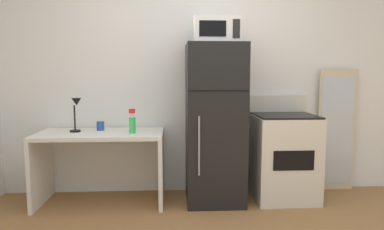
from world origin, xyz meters
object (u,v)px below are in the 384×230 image
(refrigerator, at_px, (215,124))
(leaning_mirror, at_px, (336,130))
(desk_lamp, at_px, (76,109))
(coffee_mug, at_px, (100,126))
(desk, at_px, (101,153))
(spray_bottle, at_px, (132,123))
(microwave, at_px, (216,31))
(oven_range, at_px, (284,156))

(refrigerator, height_order, leaning_mirror, refrigerator)
(desk_lamp, relative_size, refrigerator, 0.21)
(coffee_mug, bearing_deg, refrigerator, -5.65)
(coffee_mug, relative_size, leaning_mirror, 0.07)
(coffee_mug, relative_size, refrigerator, 0.06)
(desk_lamp, bearing_deg, desk, -5.95)
(spray_bottle, height_order, microwave, microwave)
(leaning_mirror, bearing_deg, oven_range, -159.78)
(microwave, bearing_deg, oven_range, 2.66)
(spray_bottle, relative_size, leaning_mirror, 0.18)
(desk, distance_m, spray_bottle, 0.47)
(desk, height_order, spray_bottle, spray_bottle)
(refrigerator, xyz_separation_m, leaning_mirror, (1.45, 0.27, -0.13))
(desk, xyz_separation_m, refrigerator, (1.19, 0.00, 0.29))
(oven_range, distance_m, leaning_mirror, 0.77)
(refrigerator, bearing_deg, desk_lamp, 179.15)
(coffee_mug, height_order, leaning_mirror, leaning_mirror)
(desk, bearing_deg, refrigerator, 0.21)
(coffee_mug, height_order, refrigerator, refrigerator)
(coffee_mug, bearing_deg, desk_lamp, -155.95)
(desk_lamp, bearing_deg, oven_range, -0.19)
(desk_lamp, xyz_separation_m, coffee_mug, (0.22, 0.10, -0.19))
(spray_bottle, xyz_separation_m, microwave, (0.85, 0.05, 0.93))
(desk, distance_m, leaning_mirror, 2.66)
(oven_range, bearing_deg, desk, -179.46)
(desk, xyz_separation_m, coffee_mug, (-0.02, 0.12, 0.26))
(desk, bearing_deg, spray_bottle, -11.89)
(refrigerator, relative_size, oven_range, 1.50)
(desk_lamp, bearing_deg, refrigerator, -0.85)
(refrigerator, distance_m, oven_range, 0.84)
(spray_bottle, relative_size, oven_range, 0.23)
(microwave, bearing_deg, spray_bottle, -176.34)
(coffee_mug, bearing_deg, oven_range, -3.08)
(desk_lamp, distance_m, refrigerator, 1.44)
(oven_range, bearing_deg, refrigerator, -178.94)
(refrigerator, bearing_deg, spray_bottle, -174.92)
(desk_lamp, bearing_deg, coffee_mug, 24.05)
(desk, xyz_separation_m, spray_bottle, (0.34, -0.07, 0.32))
(oven_range, bearing_deg, desk_lamp, 179.81)
(microwave, height_order, oven_range, microwave)
(desk, relative_size, microwave, 2.80)
(spray_bottle, bearing_deg, refrigerator, 5.08)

